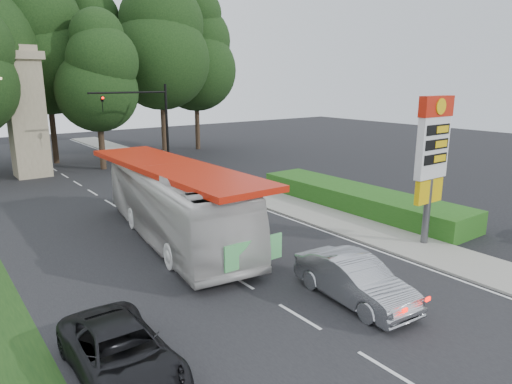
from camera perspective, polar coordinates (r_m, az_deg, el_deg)
ground at (r=15.15m, az=6.74°, el=-16.02°), size 120.00×120.00×0.00m
road_surface at (r=24.48m, az=-13.00°, el=-4.38°), size 14.00×80.00×0.02m
sidewalk_right at (r=28.75m, az=2.61°, el=-1.20°), size 3.00×80.00×0.12m
hedge at (r=27.91m, az=12.65°, el=-0.84°), size 3.00×14.00×1.20m
gas_station_pylon at (r=21.85m, az=21.20°, el=4.84°), size 2.10×0.45×6.85m
traffic_signal_mast at (r=36.67m, az=-12.99°, el=9.06°), size 6.10×0.35×7.20m
monument at (r=40.13m, az=-26.82°, el=8.95°), size 3.00×3.00×10.05m
tree_center_right at (r=45.69m, az=-25.03°, el=17.02°), size 9.24×9.24×18.15m
tree_east_near at (r=48.88m, az=-19.47°, el=15.64°), size 8.12×8.12×15.95m
tree_east_mid at (r=47.12m, az=-11.97°, el=18.24°), size 9.52×9.52×18.70m
tree_far_east at (r=51.13m, az=-7.62°, el=16.92°), size 8.68×8.68×17.05m
tree_monument_right at (r=40.92m, az=-19.38°, el=13.79°), size 6.72×6.72×13.20m
transit_bus at (r=22.12m, az=-10.24°, el=-1.28°), size 4.85×13.43×3.66m
sedan_silver at (r=16.43m, az=12.20°, el=-10.64°), size 2.10×4.95×1.59m
suv_charcoal at (r=12.93m, az=-16.53°, el=-18.73°), size 2.34×4.92×1.36m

